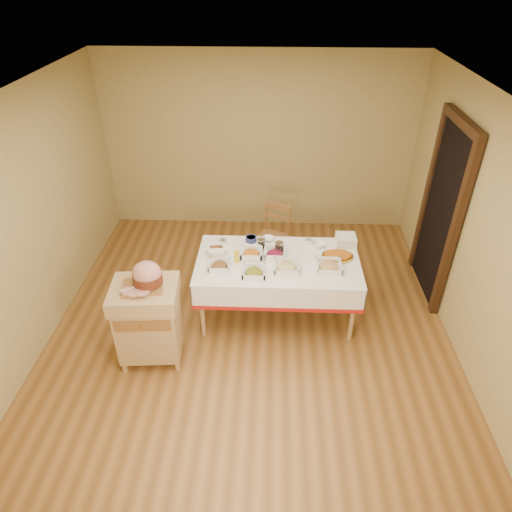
{
  "coord_description": "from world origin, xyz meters",
  "views": [
    {
      "loc": [
        0.22,
        -3.91,
        3.62
      ],
      "look_at": [
        0.06,
        0.2,
        0.88
      ],
      "focal_mm": 32.0,
      "sensor_mm": 36.0,
      "label": 1
    }
  ],
  "objects_px": {
    "preserve_jar_right": "(279,248)",
    "brass_platter": "(338,256)",
    "plate_stack": "(346,240)",
    "dining_table": "(278,272)",
    "preserve_jar_left": "(261,244)",
    "bread_basket": "(216,251)",
    "ham_on_board": "(146,276)",
    "butcher_cart": "(148,318)",
    "dining_chair": "(274,236)",
    "mustard_bottle": "(237,256)"
  },
  "relations": [
    {
      "from": "ham_on_board",
      "to": "plate_stack",
      "type": "relative_size",
      "value": 1.74
    },
    {
      "from": "preserve_jar_right",
      "to": "plate_stack",
      "type": "distance_m",
      "value": 0.81
    },
    {
      "from": "preserve_jar_right",
      "to": "brass_platter",
      "type": "distance_m",
      "value": 0.66
    },
    {
      "from": "plate_stack",
      "to": "dining_chair",
      "type": "bearing_deg",
      "value": 142.19
    },
    {
      "from": "dining_chair",
      "to": "brass_platter",
      "type": "bearing_deg",
      "value": -52.62
    },
    {
      "from": "preserve_jar_right",
      "to": "bread_basket",
      "type": "distance_m",
      "value": 0.71
    },
    {
      "from": "plate_stack",
      "to": "bread_basket",
      "type": "bearing_deg",
      "value": -169.66
    },
    {
      "from": "preserve_jar_left",
      "to": "brass_platter",
      "type": "xyz_separation_m",
      "value": [
        0.86,
        -0.17,
        -0.03
      ]
    },
    {
      "from": "dining_chair",
      "to": "preserve_jar_right",
      "type": "height_order",
      "value": "preserve_jar_right"
    },
    {
      "from": "bread_basket",
      "to": "plate_stack",
      "type": "bearing_deg",
      "value": 10.34
    },
    {
      "from": "butcher_cart",
      "to": "plate_stack",
      "type": "distance_m",
      "value": 2.4
    },
    {
      "from": "ham_on_board",
      "to": "bread_basket",
      "type": "relative_size",
      "value": 1.69
    },
    {
      "from": "ham_on_board",
      "to": "mustard_bottle",
      "type": "relative_size",
      "value": 2.29
    },
    {
      "from": "ham_on_board",
      "to": "bread_basket",
      "type": "xyz_separation_m",
      "value": [
        0.57,
        0.82,
        -0.23
      ]
    },
    {
      "from": "preserve_jar_left",
      "to": "plate_stack",
      "type": "bearing_deg",
      "value": 6.8
    },
    {
      "from": "ham_on_board",
      "to": "preserve_jar_left",
      "type": "height_order",
      "value": "ham_on_board"
    },
    {
      "from": "preserve_jar_right",
      "to": "brass_platter",
      "type": "relative_size",
      "value": 0.36
    },
    {
      "from": "brass_platter",
      "to": "preserve_jar_left",
      "type": "bearing_deg",
      "value": 168.85
    },
    {
      "from": "bread_basket",
      "to": "brass_platter",
      "type": "distance_m",
      "value": 1.37
    },
    {
      "from": "bread_basket",
      "to": "brass_platter",
      "type": "bearing_deg",
      "value": -0.68
    },
    {
      "from": "ham_on_board",
      "to": "preserve_jar_left",
      "type": "xyz_separation_m",
      "value": [
        1.07,
        0.98,
        -0.22
      ]
    },
    {
      "from": "plate_stack",
      "to": "brass_platter",
      "type": "distance_m",
      "value": 0.32
    },
    {
      "from": "brass_platter",
      "to": "preserve_jar_right",
      "type": "bearing_deg",
      "value": 172.43
    },
    {
      "from": "dining_table",
      "to": "butcher_cart",
      "type": "height_order",
      "value": "butcher_cart"
    },
    {
      "from": "bread_basket",
      "to": "plate_stack",
      "type": "xyz_separation_m",
      "value": [
        1.49,
        0.27,
        0.01
      ]
    },
    {
      "from": "plate_stack",
      "to": "dining_table",
      "type": "bearing_deg",
      "value": -154.91
    },
    {
      "from": "butcher_cart",
      "to": "ham_on_board",
      "type": "distance_m",
      "value": 0.51
    },
    {
      "from": "preserve_jar_right",
      "to": "plate_stack",
      "type": "height_order",
      "value": "preserve_jar_right"
    },
    {
      "from": "preserve_jar_left",
      "to": "dining_table",
      "type": "bearing_deg",
      "value": -52.29
    },
    {
      "from": "preserve_jar_left",
      "to": "bread_basket",
      "type": "distance_m",
      "value": 0.53
    },
    {
      "from": "butcher_cart",
      "to": "brass_platter",
      "type": "xyz_separation_m",
      "value": [
        1.98,
        0.84,
        0.26
      ]
    },
    {
      "from": "butcher_cart",
      "to": "dining_chair",
      "type": "height_order",
      "value": "butcher_cart"
    },
    {
      "from": "preserve_jar_left",
      "to": "bread_basket",
      "type": "bearing_deg",
      "value": -162.97
    },
    {
      "from": "dining_table",
      "to": "preserve_jar_left",
      "type": "bearing_deg",
      "value": 127.71
    },
    {
      "from": "butcher_cart",
      "to": "ham_on_board",
      "type": "xyz_separation_m",
      "value": [
        0.04,
        0.03,
        0.51
      ]
    },
    {
      "from": "preserve_jar_left",
      "to": "preserve_jar_right",
      "type": "xyz_separation_m",
      "value": [
        0.21,
        -0.08,
        0.01
      ]
    },
    {
      "from": "dining_table",
      "to": "bread_basket",
      "type": "xyz_separation_m",
      "value": [
        -0.7,
        0.1,
        0.21
      ]
    },
    {
      "from": "dining_table",
      "to": "ham_on_board",
      "type": "height_order",
      "value": "ham_on_board"
    },
    {
      "from": "plate_stack",
      "to": "preserve_jar_right",
      "type": "bearing_deg",
      "value": -165.58
    },
    {
      "from": "dining_chair",
      "to": "ham_on_board",
      "type": "xyz_separation_m",
      "value": [
        -1.22,
        -1.75,
        0.58
      ]
    },
    {
      "from": "preserve_jar_right",
      "to": "mustard_bottle",
      "type": "relative_size",
      "value": 0.72
    },
    {
      "from": "mustard_bottle",
      "to": "bread_basket",
      "type": "relative_size",
      "value": 0.74
    },
    {
      "from": "dining_table",
      "to": "butcher_cart",
      "type": "bearing_deg",
      "value": -149.98
    },
    {
      "from": "butcher_cart",
      "to": "ham_on_board",
      "type": "bearing_deg",
      "value": 38.12
    },
    {
      "from": "dining_chair",
      "to": "mustard_bottle",
      "type": "height_order",
      "value": "mustard_bottle"
    },
    {
      "from": "preserve_jar_right",
      "to": "plate_stack",
      "type": "relative_size",
      "value": 0.55
    },
    {
      "from": "dining_table",
      "to": "butcher_cart",
      "type": "xyz_separation_m",
      "value": [
        -1.31,
        -0.76,
        -0.08
      ]
    },
    {
      "from": "dining_chair",
      "to": "brass_platter",
      "type": "xyz_separation_m",
      "value": [
        0.72,
        -0.94,
        0.33
      ]
    },
    {
      "from": "butcher_cart",
      "to": "brass_platter",
      "type": "height_order",
      "value": "butcher_cart"
    },
    {
      "from": "dining_chair",
      "to": "plate_stack",
      "type": "bearing_deg",
      "value": -37.81
    }
  ]
}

